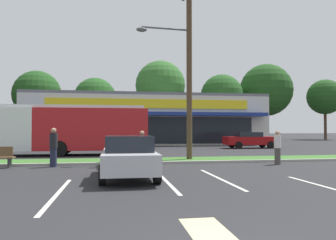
% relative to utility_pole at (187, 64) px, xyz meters
% --- Properties ---
extents(grass_median, '(56.00, 2.20, 0.12)m').
position_rel_utility_pole_xyz_m(grass_median, '(-2.31, 0.15, -5.18)').
color(grass_median, '#386B28').
rests_on(grass_median, ground_plane).
extents(curb_lip, '(56.00, 0.24, 0.12)m').
position_rel_utility_pole_xyz_m(curb_lip, '(-2.31, -1.07, -5.18)').
color(curb_lip, '#99968C').
rests_on(curb_lip, ground_plane).
extents(parking_stripe_1, '(0.12, 4.80, 0.01)m').
position_rel_utility_pole_xyz_m(parking_stripe_1, '(-5.30, -8.05, -5.24)').
color(parking_stripe_1, silver).
rests_on(parking_stripe_1, ground_plane).
extents(parking_stripe_2, '(0.12, 4.80, 0.01)m').
position_rel_utility_pole_xyz_m(parking_stripe_2, '(-2.12, -6.44, -5.24)').
color(parking_stripe_2, silver).
rests_on(parking_stripe_2, ground_plane).
extents(parking_stripe_3, '(0.12, 4.80, 0.01)m').
position_rel_utility_pole_xyz_m(parking_stripe_3, '(-0.21, -6.20, -5.24)').
color(parking_stripe_3, silver).
rests_on(parking_stripe_3, ground_plane).
extents(parking_stripe_4, '(0.12, 4.80, 0.01)m').
position_rel_utility_pole_xyz_m(parking_stripe_4, '(2.38, -8.59, -5.24)').
color(parking_stripe_4, silver).
rests_on(parking_stripe_4, ground_plane).
extents(lot_arrow, '(0.70, 1.60, 0.01)m').
position_rel_utility_pole_xyz_m(lot_arrow, '(-2.26, -11.77, -5.24)').
color(lot_arrow, beige).
rests_on(lot_arrow, ground_plane).
extents(storefront_building, '(25.89, 11.74, 5.55)m').
position_rel_utility_pole_xyz_m(storefront_building, '(-0.16, 21.34, -2.46)').
color(storefront_building, beige).
rests_on(storefront_building, ground_plane).
extents(tree_left, '(6.67, 6.67, 9.94)m').
position_rel_utility_pole_xyz_m(tree_left, '(-14.62, 31.44, 1.35)').
color(tree_left, '#473323').
rests_on(tree_left, ground_plane).
extents(tree_mid_left, '(6.34, 6.34, 9.42)m').
position_rel_utility_pole_xyz_m(tree_mid_left, '(-6.70, 33.13, 1.00)').
color(tree_mid_left, '#473323').
rests_on(tree_mid_left, ground_plane).
extents(tree_mid, '(7.25, 7.25, 11.68)m').
position_rel_utility_pole_xyz_m(tree_mid, '(2.78, 30.20, 2.80)').
color(tree_mid, '#473323').
rests_on(tree_mid, ground_plane).
extents(tree_mid_right, '(6.46, 6.46, 10.08)m').
position_rel_utility_pole_xyz_m(tree_mid_right, '(12.40, 31.02, 1.60)').
color(tree_mid_right, '#473323').
rests_on(tree_mid_right, ground_plane).
extents(tree_right, '(8.37, 8.37, 12.18)m').
position_rel_utility_pole_xyz_m(tree_right, '(20.31, 32.43, 2.74)').
color(tree_right, '#473323').
rests_on(tree_right, ground_plane).
extents(tree_far_right, '(5.73, 5.73, 9.87)m').
position_rel_utility_pole_xyz_m(tree_far_right, '(30.33, 31.82, 1.74)').
color(tree_far_right, '#473323').
rests_on(tree_far_right, ground_plane).
extents(utility_pole, '(3.04, 2.40, 9.79)m').
position_rel_utility_pole_xyz_m(utility_pole, '(0.00, 0.00, 0.00)').
color(utility_pole, '#4C3826').
rests_on(utility_pole, ground_plane).
extents(city_bus, '(13.07, 2.80, 3.25)m').
position_rel_utility_pole_xyz_m(city_bus, '(-8.16, 5.26, -3.47)').
color(city_bus, '#AD191E').
rests_on(city_bus, ground_plane).
extents(car_1, '(1.90, 4.25, 1.49)m').
position_rel_utility_pole_xyz_m(car_1, '(-3.33, -5.65, -4.48)').
color(car_1, '#B7B7BC').
rests_on(car_1, ground_plane).
extents(car_2, '(4.65, 1.97, 1.49)m').
position_rel_utility_pole_xyz_m(car_2, '(-4.44, 10.90, -4.47)').
color(car_2, '#0C3F1E').
rests_on(car_2, ground_plane).
extents(car_3, '(4.78, 1.90, 1.44)m').
position_rel_utility_pole_xyz_m(car_3, '(8.24, 10.79, -4.48)').
color(car_3, maroon).
rests_on(car_3, ground_plane).
extents(pedestrian_near_bench, '(0.33, 0.33, 1.64)m').
position_rel_utility_pole_xyz_m(pedestrian_near_bench, '(-2.52, -1.48, -4.42)').
color(pedestrian_near_bench, '#726651').
rests_on(pedestrian_near_bench, ground_plane).
extents(pedestrian_by_pole, '(0.33, 0.33, 1.64)m').
position_rel_utility_pole_xyz_m(pedestrian_by_pole, '(4.00, -2.27, -4.42)').
color(pedestrian_by_pole, '#47423D').
rests_on(pedestrian_by_pole, ground_plane).
extents(pedestrian_mid, '(0.36, 0.36, 1.77)m').
position_rel_utility_pole_xyz_m(pedestrian_mid, '(-6.55, -1.61, -4.35)').
color(pedestrian_mid, '#1E2338').
rests_on(pedestrian_mid, ground_plane).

